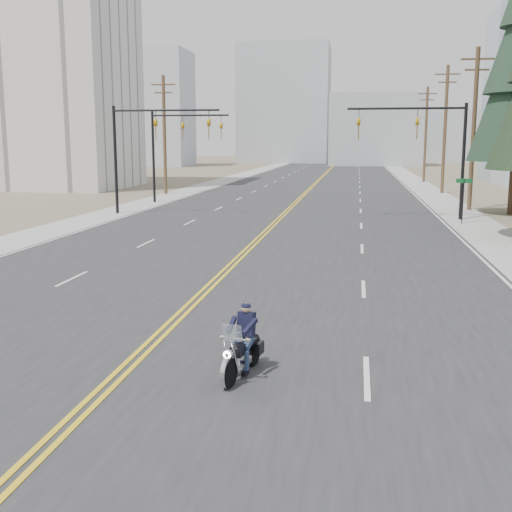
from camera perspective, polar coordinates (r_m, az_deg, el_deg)
name	(u,v)px	position (r m, az deg, el deg)	size (l,w,h in m)	color
ground_plane	(40,454)	(10.81, -18.65, -16.33)	(400.00, 400.00, 0.00)	#776D56
road	(318,181)	(78.80, 5.53, 6.65)	(20.00, 200.00, 0.01)	#303033
sidewalk_left	(225,180)	(80.31, -2.74, 6.75)	(3.00, 200.00, 0.01)	#A5A5A0
sidewalk_right	(415,182)	(78.95, 13.94, 6.41)	(3.00, 200.00, 0.01)	#A5A5A0
traffic_mast_left	(145,138)	(42.76, -9.88, 10.27)	(7.10, 0.26, 7.00)	black
traffic_mast_right	(430,138)	(40.75, 15.19, 10.09)	(7.10, 0.26, 7.00)	black
traffic_mast_far	(174,140)	(50.50, -7.29, 10.22)	(6.10, 0.26, 7.00)	black
street_sign	(463,193)	(39.11, 17.96, 5.36)	(0.90, 0.06, 2.62)	black
utility_pole_c	(474,127)	(47.18, 18.79, 10.83)	(2.20, 0.30, 11.00)	brown
utility_pole_d	(445,128)	(62.02, 16.46, 10.89)	(2.20, 0.30, 11.50)	brown
utility_pole_e	(426,133)	(78.91, 14.86, 10.53)	(2.20, 0.30, 11.00)	brown
utility_pole_left	(164,133)	(59.08, -8.14, 10.76)	(2.20, 0.30, 10.50)	brown
apartment_block	(35,39)	(72.18, -19.06, 17.79)	(18.00, 14.00, 30.00)	silver
haze_bldg_a	(153,109)	(129.89, -9.11, 12.78)	(14.00, 12.00, 22.00)	#B7BCC6
haze_bldg_b	(375,130)	(133.58, 10.54, 10.94)	(18.00, 14.00, 14.00)	#ADB2B7
haze_bldg_d	(285,105)	(149.68, 2.58, 13.29)	(20.00, 15.00, 26.00)	#ADB2B7
haze_bldg_e	(445,136)	(159.82, 16.49, 10.18)	(14.00, 14.00, 12.00)	#B7BCC6
haze_bldg_f	(110,127)	(148.96, -12.86, 11.14)	(12.00, 12.00, 16.00)	#ADB2B7
motorcyclist	(242,341)	(13.08, -1.29, -7.60)	(0.81, 1.89, 1.48)	black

